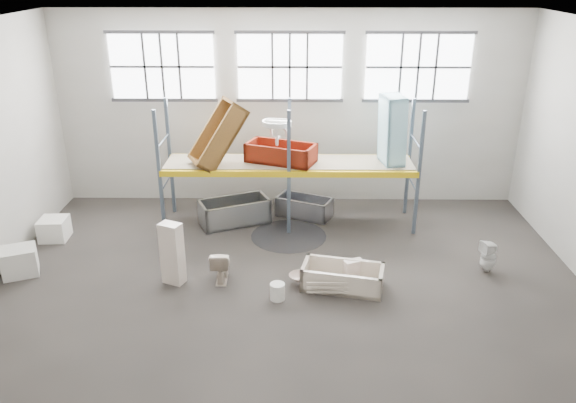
{
  "coord_description": "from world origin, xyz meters",
  "views": [
    {
      "loc": [
        0.14,
        -9.35,
        6.0
      ],
      "look_at": [
        0.0,
        1.5,
        1.4
      ],
      "focal_mm": 35.2,
      "sensor_mm": 36.0,
      "label": 1
    }
  ],
  "objects_px": {
    "steel_tub_left": "(235,212)",
    "rust_tub_flat": "(281,153)",
    "steel_tub_right": "(304,207)",
    "toilet_beige": "(221,265)",
    "blue_tub_upright": "(392,130)",
    "cistern_tall": "(172,253)",
    "toilet_white": "(488,256)",
    "carton_near": "(19,261)",
    "bucket": "(277,291)",
    "bathtub_beige": "(343,277)"
  },
  "relations": [
    {
      "from": "steel_tub_left",
      "to": "rust_tub_flat",
      "type": "height_order",
      "value": "rust_tub_flat"
    },
    {
      "from": "steel_tub_right",
      "to": "toilet_beige",
      "type": "bearing_deg",
      "value": -118.56
    },
    {
      "from": "toilet_beige",
      "to": "blue_tub_upright",
      "type": "distance_m",
      "value": 5.1
    },
    {
      "from": "cistern_tall",
      "to": "toilet_white",
      "type": "height_order",
      "value": "cistern_tall"
    },
    {
      "from": "toilet_white",
      "to": "carton_near",
      "type": "relative_size",
      "value": 1.02
    },
    {
      "from": "steel_tub_right",
      "to": "bucket",
      "type": "distance_m",
      "value": 3.95
    },
    {
      "from": "bathtub_beige",
      "to": "rust_tub_flat",
      "type": "bearing_deg",
      "value": 125.07
    },
    {
      "from": "cistern_tall",
      "to": "steel_tub_right",
      "type": "distance_m",
      "value": 4.27
    },
    {
      "from": "cistern_tall",
      "to": "toilet_white",
      "type": "bearing_deg",
      "value": 28.14
    },
    {
      "from": "rust_tub_flat",
      "to": "steel_tub_right",
      "type": "bearing_deg",
      "value": 33.66
    },
    {
      "from": "rust_tub_flat",
      "to": "toilet_white",
      "type": "bearing_deg",
      "value": -28.53
    },
    {
      "from": "cistern_tall",
      "to": "carton_near",
      "type": "relative_size",
      "value": 1.91
    },
    {
      "from": "toilet_beige",
      "to": "steel_tub_right",
      "type": "height_order",
      "value": "toilet_beige"
    },
    {
      "from": "cistern_tall",
      "to": "bucket",
      "type": "bearing_deg",
      "value": 7.42
    },
    {
      "from": "toilet_beige",
      "to": "steel_tub_left",
      "type": "xyz_separation_m",
      "value": [
        -0.0,
        2.74,
        -0.04
      ]
    },
    {
      "from": "bathtub_beige",
      "to": "rust_tub_flat",
      "type": "distance_m",
      "value": 3.69
    },
    {
      "from": "bathtub_beige",
      "to": "toilet_white",
      "type": "relative_size",
      "value": 2.29
    },
    {
      "from": "toilet_white",
      "to": "steel_tub_right",
      "type": "bearing_deg",
      "value": -144.12
    },
    {
      "from": "toilet_beige",
      "to": "steel_tub_right",
      "type": "bearing_deg",
      "value": -119.32
    },
    {
      "from": "steel_tub_left",
      "to": "bucket",
      "type": "distance_m",
      "value": 3.65
    },
    {
      "from": "toilet_beige",
      "to": "bathtub_beige",
      "type": "bearing_deg",
      "value": 173.13
    },
    {
      "from": "toilet_beige",
      "to": "carton_near",
      "type": "xyz_separation_m",
      "value": [
        -4.22,
        0.18,
        -0.05
      ]
    },
    {
      "from": "steel_tub_right",
      "to": "carton_near",
      "type": "distance_m",
      "value": 6.67
    },
    {
      "from": "rust_tub_flat",
      "to": "carton_near",
      "type": "xyz_separation_m",
      "value": [
        -5.37,
        -2.63,
        -1.53
      ]
    },
    {
      "from": "bathtub_beige",
      "to": "carton_near",
      "type": "relative_size",
      "value": 2.34
    },
    {
      "from": "bucket",
      "to": "carton_near",
      "type": "bearing_deg",
      "value": 170.56
    },
    {
      "from": "bathtub_beige",
      "to": "steel_tub_right",
      "type": "height_order",
      "value": "steel_tub_right"
    },
    {
      "from": "blue_tub_upright",
      "to": "bathtub_beige",
      "type": "bearing_deg",
      "value": -113.31
    },
    {
      "from": "bathtub_beige",
      "to": "rust_tub_flat",
      "type": "relative_size",
      "value": 0.99
    },
    {
      "from": "cistern_tall",
      "to": "steel_tub_left",
      "type": "bearing_deg",
      "value": 95.17
    },
    {
      "from": "toilet_beige",
      "to": "cistern_tall",
      "type": "height_order",
      "value": "cistern_tall"
    },
    {
      "from": "cistern_tall",
      "to": "carton_near",
      "type": "bearing_deg",
      "value": -161.45
    },
    {
      "from": "bathtub_beige",
      "to": "bucket",
      "type": "height_order",
      "value": "bathtub_beige"
    },
    {
      "from": "steel_tub_left",
      "to": "carton_near",
      "type": "relative_size",
      "value": 2.45
    },
    {
      "from": "toilet_white",
      "to": "carton_near",
      "type": "bearing_deg",
      "value": -106.66
    },
    {
      "from": "bathtub_beige",
      "to": "cistern_tall",
      "type": "bearing_deg",
      "value": -170.46
    },
    {
      "from": "blue_tub_upright",
      "to": "carton_near",
      "type": "distance_m",
      "value": 8.65
    },
    {
      "from": "toilet_white",
      "to": "blue_tub_upright",
      "type": "height_order",
      "value": "blue_tub_upright"
    },
    {
      "from": "cistern_tall",
      "to": "steel_tub_right",
      "type": "height_order",
      "value": "cistern_tall"
    },
    {
      "from": "steel_tub_right",
      "to": "toilet_white",
      "type": "bearing_deg",
      "value": -36.04
    },
    {
      "from": "toilet_beige",
      "to": "rust_tub_flat",
      "type": "height_order",
      "value": "rust_tub_flat"
    },
    {
      "from": "bathtub_beige",
      "to": "cistern_tall",
      "type": "height_order",
      "value": "cistern_tall"
    },
    {
      "from": "carton_near",
      "to": "bucket",
      "type": "bearing_deg",
      "value": -9.44
    },
    {
      "from": "cistern_tall",
      "to": "rust_tub_flat",
      "type": "bearing_deg",
      "value": 77.66
    },
    {
      "from": "rust_tub_flat",
      "to": "cistern_tall",
      "type": "bearing_deg",
      "value": -125.86
    },
    {
      "from": "bucket",
      "to": "toilet_white",
      "type": "bearing_deg",
      "value": 14.54
    },
    {
      "from": "bucket",
      "to": "steel_tub_left",
      "type": "bearing_deg",
      "value": 108.72
    },
    {
      "from": "blue_tub_upright",
      "to": "steel_tub_right",
      "type": "bearing_deg",
      "value": 168.26
    },
    {
      "from": "steel_tub_right",
      "to": "blue_tub_upright",
      "type": "relative_size",
      "value": 0.84
    },
    {
      "from": "bathtub_beige",
      "to": "toilet_white",
      "type": "bearing_deg",
      "value": 24.62
    }
  ]
}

